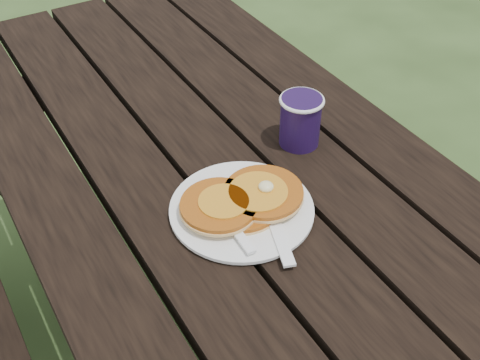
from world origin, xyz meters
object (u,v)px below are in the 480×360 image
picnic_table (247,323)px  pancake_stack (243,200)px  plate (242,210)px  coffee_cup (301,118)px

picnic_table → pancake_stack: size_ratio=8.42×
plate → pancake_stack: size_ratio=1.12×
pancake_stack → coffee_cup: 0.22m
pancake_stack → coffee_cup: (0.19, 0.11, 0.03)m
plate → pancake_stack: pancake_stack is taller
coffee_cup → plate: bearing=-150.8°
plate → coffee_cup: coffee_cup is taller
plate → coffee_cup: size_ratio=2.35×
picnic_table → plate: plate is taller
picnic_table → pancake_stack: 0.41m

